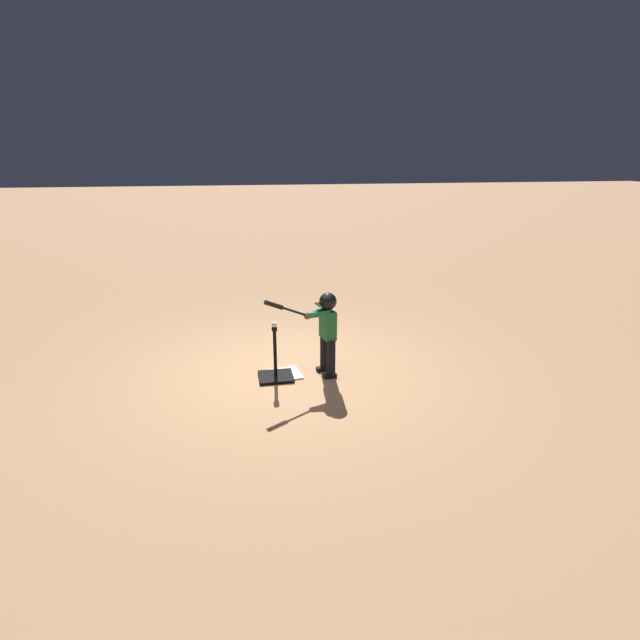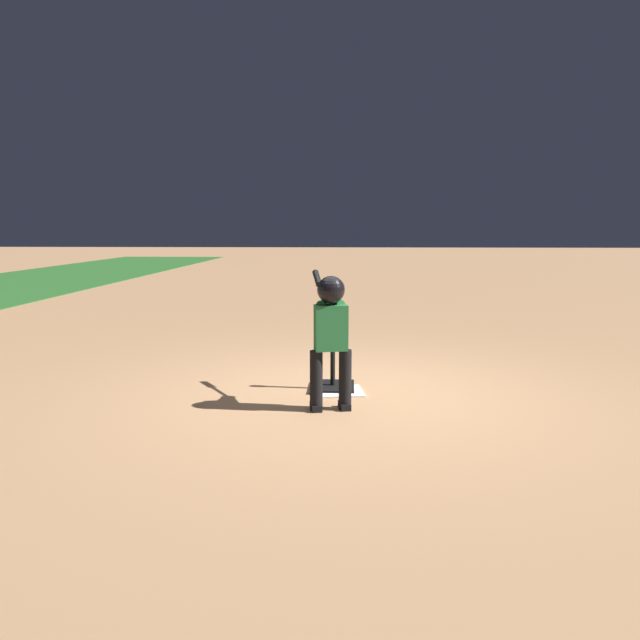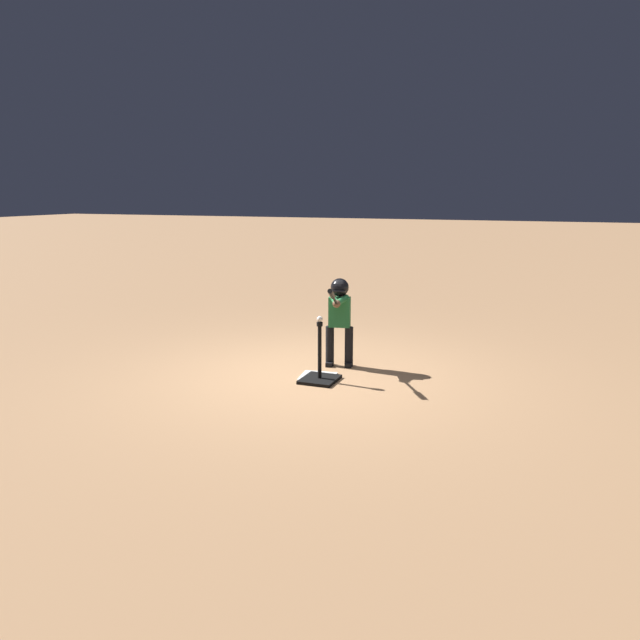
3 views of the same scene
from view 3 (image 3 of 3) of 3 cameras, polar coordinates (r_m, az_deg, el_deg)
name	(u,v)px [view 3 (image 3 of 3)]	position (r m, az deg, el deg)	size (l,w,h in m)	color
ground_plane	(310,376)	(8.11, -0.94, -5.10)	(90.00, 90.00, 0.00)	#AD7F56
home_plate	(318,377)	(8.04, -0.22, -5.20)	(0.44, 0.44, 0.02)	white
batting_tee	(320,374)	(7.86, -0.03, -4.94)	(0.48, 0.43, 0.76)	black
batter_child	(339,311)	(8.35, 1.77, 0.82)	(1.02, 0.41, 1.21)	black
baseball	(320,319)	(7.69, -0.03, 0.08)	(0.07, 0.07, 0.07)	white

